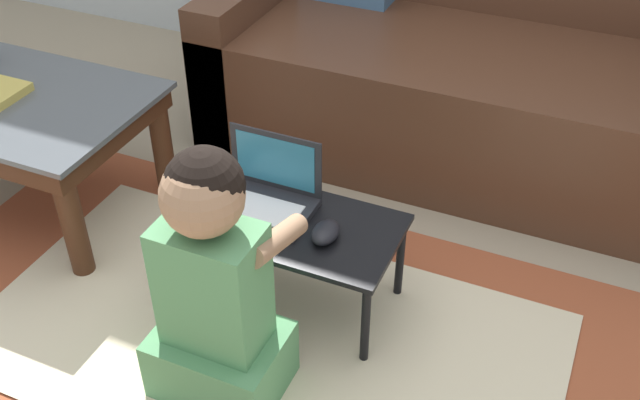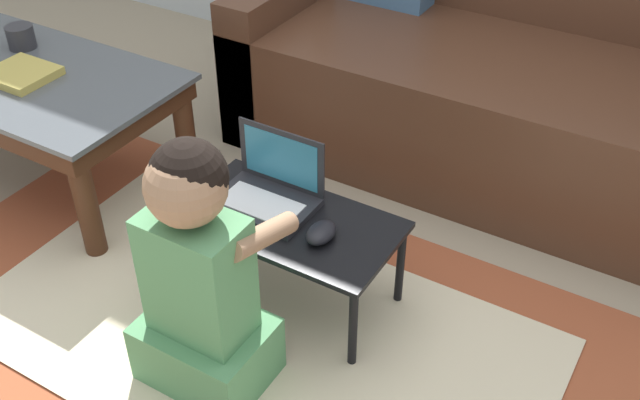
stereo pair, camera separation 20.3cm
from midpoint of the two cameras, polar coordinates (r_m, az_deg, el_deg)
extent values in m
plane|color=gray|center=(2.12, 1.74, -10.97)|extent=(16.00, 16.00, 0.00)
cube|color=#9E4C2D|center=(2.14, -2.06, -10.24)|extent=(2.24, 1.24, 0.01)
cube|color=beige|center=(2.14, -2.06, -10.15)|extent=(1.61, 0.89, 0.00)
cube|color=#4C2D1E|center=(2.81, 14.92, 6.96)|extent=(1.82, 0.85, 0.45)
cube|color=#4C2D1E|center=(3.07, 0.14, 12.09)|extent=(0.16, 0.85, 0.57)
cube|color=#4C5156|center=(2.68, -19.37, 8.93)|extent=(1.01, 0.58, 0.02)
cube|color=#422314|center=(2.70, -19.18, 8.11)|extent=(0.97, 0.56, 0.07)
cylinder|color=#422314|center=(2.36, -15.07, -0.29)|extent=(0.07, 0.07, 0.40)
cylinder|color=#422314|center=(3.22, -21.05, 9.13)|extent=(0.07, 0.07, 0.40)
cylinder|color=#422314|center=(2.64, -8.08, 5.07)|extent=(0.07, 0.07, 0.40)
cube|color=black|center=(2.06, 0.48, -1.75)|extent=(0.61, 0.33, 0.02)
cylinder|color=black|center=(2.20, -7.80, -4.37)|extent=(0.02, 0.02, 0.28)
cylinder|color=black|center=(1.98, 5.44, -9.92)|extent=(0.02, 0.02, 0.28)
cylinder|color=black|center=(2.37, -3.64, -0.47)|extent=(0.02, 0.02, 0.28)
cylinder|color=black|center=(2.17, 8.83, -5.11)|extent=(0.02, 0.02, 0.28)
cube|color=#232328|center=(2.10, -1.50, -0.39)|extent=(0.28, 0.19, 0.02)
cube|color=silver|center=(2.08, -1.76, -0.38)|extent=(0.23, 0.12, 0.00)
cube|color=#232328|center=(2.10, -0.19, 3.13)|extent=(0.28, 0.01, 0.18)
cube|color=teal|center=(2.10, -0.25, 3.08)|extent=(0.24, 0.00, 0.15)
ellipsoid|color=black|center=(1.98, 3.03, -2.61)|extent=(0.07, 0.11, 0.04)
cube|color=#518E5B|center=(1.99, -5.64, -11.44)|extent=(0.32, 0.25, 0.19)
cube|color=#518E5B|center=(1.80, -6.14, -5.88)|extent=(0.24, 0.16, 0.34)
sphere|color=#9E7556|center=(1.64, -6.73, 0.90)|extent=(0.19, 0.19, 0.19)
sphere|color=black|center=(1.63, -6.54, 1.58)|extent=(0.18, 0.18, 0.18)
cylinder|color=#9E7556|center=(1.87, -7.06, -0.56)|extent=(0.06, 0.25, 0.13)
cylinder|color=#9E7556|center=(1.77, -1.13, -2.87)|extent=(0.06, 0.25, 0.13)
cylinder|color=#2D2D33|center=(2.85, -19.94, 11.56)|extent=(0.10, 0.10, 0.08)
cube|color=tan|center=(2.64, -19.79, 8.97)|extent=(0.21, 0.19, 0.03)
camera|label=1|loc=(0.10, -87.14, 2.16)|focal=42.00mm
camera|label=2|loc=(0.10, 92.86, -2.16)|focal=42.00mm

